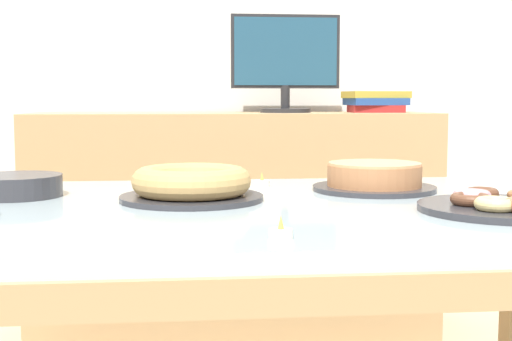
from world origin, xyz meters
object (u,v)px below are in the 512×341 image
computer_monitor (285,64)px  cake_golden_bundt (192,185)px  plate_stack (16,186)px  tealight_right_edge (281,232)px  book_stack (376,102)px  tealight_left_edge (262,182)px  cake_chocolate_round (374,178)px  pastry_platter (504,205)px

computer_monitor → cake_golden_bundt: computer_monitor is taller
plate_stack → tealight_right_edge: 0.77m
book_stack → tealight_left_edge: book_stack is taller
book_stack → cake_golden_bundt: size_ratio=0.79×
computer_monitor → tealight_left_edge: 1.04m
computer_monitor → cake_chocolate_round: 1.13m
cake_chocolate_round → pastry_platter: cake_chocolate_round is taller
tealight_right_edge → cake_golden_bundt: bearing=107.2°
book_stack → tealight_left_edge: (-0.56, -0.97, -0.20)m
pastry_platter → tealight_left_edge: 0.63m
book_stack → tealight_right_edge: book_stack is taller
pastry_platter → tealight_left_edge: pastry_platter is taller
computer_monitor → tealight_left_edge: computer_monitor is taller
cake_chocolate_round → tealight_left_edge: 0.29m
cake_golden_bundt → tealight_right_edge: 0.47m
cake_chocolate_round → cake_golden_bundt: cake_golden_bundt is taller
cake_chocolate_round → tealight_right_edge: cake_chocolate_round is taller
cake_chocolate_round → tealight_left_edge: bearing=156.4°
computer_monitor → plate_stack: (-0.78, -1.10, -0.33)m
computer_monitor → book_stack: (0.36, 0.00, -0.15)m
pastry_platter → plate_stack: 1.07m
cake_golden_bundt → plate_stack: cake_golden_bundt is taller
book_stack → plate_stack: 1.60m
pastry_platter → plate_stack: plate_stack is taller
pastry_platter → tealight_right_edge: bearing=-154.8°
book_stack → pastry_platter: book_stack is taller
computer_monitor → pastry_platter: computer_monitor is taller
computer_monitor → cake_golden_bundt: size_ratio=1.33×
cake_chocolate_round → cake_golden_bundt: 0.46m
cake_chocolate_round → tealight_right_edge: size_ratio=7.49×
cake_chocolate_round → plate_stack: bearing=-178.7°
plate_stack → tealight_left_edge: size_ratio=5.25×
cake_chocolate_round → plate_stack: size_ratio=1.43×
cake_golden_bundt → pastry_platter: 0.65m
book_stack → computer_monitor: bearing=-179.8°
tealight_right_edge → plate_stack: bearing=134.4°
cake_chocolate_round → pastry_platter: bearing=-63.9°
computer_monitor → book_stack: computer_monitor is taller
book_stack → cake_golden_bundt: 1.42m
cake_golden_bundt → tealight_right_edge: (0.14, -0.45, -0.03)m
book_stack → tealight_left_edge: bearing=-120.0°
plate_stack → book_stack: bearing=43.9°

